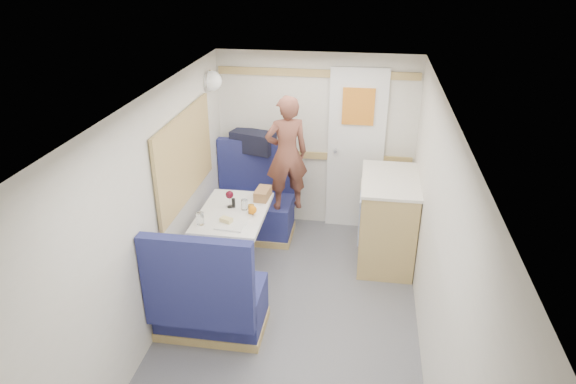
% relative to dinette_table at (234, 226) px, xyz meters
% --- Properties ---
extents(floor, '(4.50, 4.50, 0.00)m').
position_rel_dinette_table_xyz_m(floor, '(0.65, -1.00, -0.57)').
color(floor, '#515156').
rests_on(floor, ground).
extents(ceiling, '(4.50, 4.50, 0.00)m').
position_rel_dinette_table_xyz_m(ceiling, '(0.65, -1.00, 1.43)').
color(ceiling, silver).
rests_on(ceiling, wall_back).
extents(wall_back, '(2.20, 0.02, 2.00)m').
position_rel_dinette_table_xyz_m(wall_back, '(0.65, 1.25, 0.43)').
color(wall_back, silver).
rests_on(wall_back, floor).
extents(wall_left, '(0.02, 4.50, 2.00)m').
position_rel_dinette_table_xyz_m(wall_left, '(-0.45, -1.00, 0.43)').
color(wall_left, silver).
rests_on(wall_left, floor).
extents(wall_right, '(0.02, 4.50, 2.00)m').
position_rel_dinette_table_xyz_m(wall_right, '(1.75, -1.00, 0.43)').
color(wall_right, silver).
rests_on(wall_right, floor).
extents(oak_trim_low, '(2.15, 0.02, 0.08)m').
position_rel_dinette_table_xyz_m(oak_trim_low, '(0.65, 1.23, 0.28)').
color(oak_trim_low, '#A5864A').
rests_on(oak_trim_low, wall_back).
extents(oak_trim_high, '(2.15, 0.02, 0.08)m').
position_rel_dinette_table_xyz_m(oak_trim_high, '(0.65, 1.23, 1.21)').
color(oak_trim_high, '#A5864A').
rests_on(oak_trim_high, wall_back).
extents(side_window, '(0.04, 1.30, 0.72)m').
position_rel_dinette_table_xyz_m(side_window, '(-0.43, 0.00, 0.68)').
color(side_window, gray).
rests_on(side_window, wall_left).
extents(rear_door, '(0.62, 0.12, 1.86)m').
position_rel_dinette_table_xyz_m(rear_door, '(1.10, 1.22, 0.41)').
color(rear_door, white).
rests_on(rear_door, wall_back).
extents(dinette_table, '(0.62, 0.92, 0.72)m').
position_rel_dinette_table_xyz_m(dinette_table, '(0.00, 0.00, 0.00)').
color(dinette_table, white).
rests_on(dinette_table, floor).
extents(bench_far, '(0.90, 0.59, 1.05)m').
position_rel_dinette_table_xyz_m(bench_far, '(-0.00, 0.86, -0.27)').
color(bench_far, '#171B4B').
rests_on(bench_far, floor).
extents(bench_near, '(0.90, 0.59, 1.05)m').
position_rel_dinette_table_xyz_m(bench_near, '(-0.00, -0.86, -0.27)').
color(bench_near, '#171B4B').
rests_on(bench_near, floor).
extents(ledge, '(0.90, 0.14, 0.04)m').
position_rel_dinette_table_xyz_m(ledge, '(-0.00, 1.12, 0.31)').
color(ledge, '#A5864A').
rests_on(ledge, bench_far).
extents(dome_light, '(0.20, 0.20, 0.20)m').
position_rel_dinette_table_xyz_m(dome_light, '(-0.39, 0.85, 1.18)').
color(dome_light, white).
rests_on(dome_light, wall_left).
extents(galley_counter, '(0.57, 0.92, 0.92)m').
position_rel_dinette_table_xyz_m(galley_counter, '(1.47, 0.55, -0.10)').
color(galley_counter, '#A5864A').
rests_on(galley_counter, floor).
extents(person, '(0.52, 0.44, 1.23)m').
position_rel_dinette_table_xyz_m(person, '(0.41, 0.69, 0.50)').
color(person, brown).
rests_on(person, bench_far).
extents(duffel_bag, '(0.53, 0.35, 0.23)m').
position_rel_dinette_table_xyz_m(duffel_bag, '(-0.04, 1.12, 0.45)').
color(duffel_bag, black).
rests_on(duffel_bag, ledge).
extents(tray, '(0.28, 0.35, 0.02)m').
position_rel_dinette_table_xyz_m(tray, '(0.06, -0.22, 0.16)').
color(tray, white).
rests_on(tray, dinette_table).
extents(orange_fruit, '(0.08, 0.08, 0.08)m').
position_rel_dinette_table_xyz_m(orange_fruit, '(0.20, -0.05, 0.21)').
color(orange_fruit, '#D45B09').
rests_on(orange_fruit, tray).
extents(cheese_block, '(0.12, 0.10, 0.04)m').
position_rel_dinette_table_xyz_m(cheese_block, '(0.00, -0.24, 0.19)').
color(cheese_block, '#EDD188').
rests_on(cheese_block, tray).
extents(wine_glass, '(0.08, 0.08, 0.17)m').
position_rel_dinette_table_xyz_m(wine_glass, '(-0.05, 0.09, 0.28)').
color(wine_glass, white).
rests_on(wine_glass, dinette_table).
extents(tumbler_left, '(0.07, 0.07, 0.11)m').
position_rel_dinette_table_xyz_m(tumbler_left, '(-0.23, -0.29, 0.21)').
color(tumbler_left, white).
rests_on(tumbler_left, dinette_table).
extents(tumbler_right, '(0.06, 0.06, 0.10)m').
position_rel_dinette_table_xyz_m(tumbler_right, '(0.10, 0.05, 0.21)').
color(tumbler_right, white).
rests_on(tumbler_right, dinette_table).
extents(beer_glass, '(0.06, 0.06, 0.09)m').
position_rel_dinette_table_xyz_m(beer_glass, '(0.18, -0.02, 0.20)').
color(beer_glass, '#925C15').
rests_on(beer_glass, dinette_table).
extents(pepper_grinder, '(0.03, 0.03, 0.09)m').
position_rel_dinette_table_xyz_m(pepper_grinder, '(-0.01, 0.09, 0.20)').
color(pepper_grinder, black).
rests_on(pepper_grinder, dinette_table).
extents(bread_loaf, '(0.15, 0.25, 0.10)m').
position_rel_dinette_table_xyz_m(bread_loaf, '(0.22, 0.32, 0.20)').
color(bread_loaf, brown).
rests_on(bread_loaf, dinette_table).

